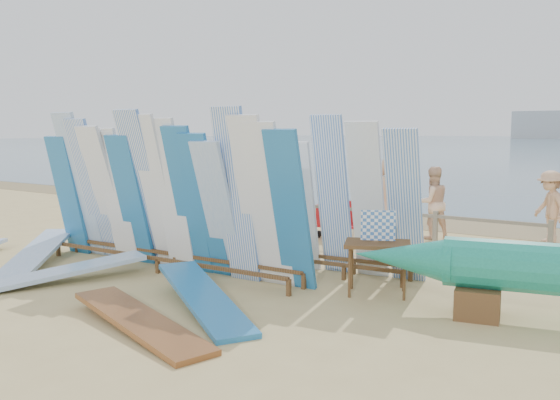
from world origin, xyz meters
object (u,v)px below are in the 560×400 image
Objects in this scene: flat_board_a at (37,264)px; beach_chair_left at (264,218)px; beachgoer_11 at (215,177)px; beachgoer_0 at (211,187)px; flat_board_d at (204,310)px; beachgoer_4 at (253,188)px; beachgoer_1 at (155,187)px; flat_board_c at (140,329)px; vendor_table at (377,267)px; stroller at (332,220)px; main_surfboard_rack at (165,199)px; beachgoer_8 at (432,203)px; beachgoer_9 at (550,207)px; side_surfboard_rack at (351,205)px; beachgoer_extra_1 at (181,180)px; beach_chair_right at (343,229)px; flat_board_b at (59,283)px; beachgoer_6 at (391,194)px.

flat_board_a is 5.54m from beach_chair_left.
beachgoer_0 is at bearing -48.61° from beachgoer_11.
beachgoer_4 is at bearing 63.13° from flat_board_d.
beachgoer_1 is (-4.22, 0.43, 0.50)m from beach_chair_left.
beachgoer_4 is at bearing 44.18° from flat_board_c.
beach_chair_left is (-4.75, 3.79, -0.15)m from vendor_table.
stroller is at bearing 103.91° from vendor_table.
main_surfboard_rack is 6.16m from beachgoer_8.
main_surfboard_rack is 8.18m from beachgoer_9.
beachgoer_4 is (-0.09, 6.63, 0.86)m from flat_board_a.
side_surfboard_rack is 2.72× the size of stroller.
beachgoer_4 is at bearing 91.33° from beachgoer_extra_1.
beach_chair_right is (-1.70, 2.94, -0.96)m from side_surfboard_rack.
flat_board_c is 9.39m from beachgoer_9.
vendor_table is 9.32m from beachgoer_0.
beachgoer_4 is at bearing 110.97° from main_surfboard_rack.
side_surfboard_rack is 3.07m from flat_board_d.
beachgoer_4 is (-5.22, 4.32, -0.35)m from side_surfboard_rack.
vendor_table is at bearing -46.04° from side_surfboard_rack.
flat_board_c is at bearing -142.91° from vendor_table.
beachgoer_1 reaches higher than flat_board_c.
flat_board_d is (-1.59, -2.02, -0.42)m from vendor_table.
main_surfboard_rack is 7.26m from beachgoer_1.
beachgoer_9 is (10.98, -0.22, -0.03)m from beachgoer_extra_1.
beachgoer_1 is 0.95× the size of beachgoer_8.
main_surfboard_rack reaches higher than beachgoer_11.
beachgoer_11 is (-6.60, 3.41, 0.64)m from beach_chair_right.
flat_board_d is 6.95m from beachgoer_8.
beachgoer_extra_1 is at bearing 139.04° from beach_chair_right.
side_surfboard_rack is 8.91m from beachgoer_1.
beachgoer_8 is (8.17, -2.19, -0.08)m from beachgoer_11.
beach_chair_left is at bearing 10.86° from beachgoer_4.
flat_board_b is at bearing -102.59° from stroller.
beachgoer_extra_1 is (-6.04, 6.71, -0.44)m from main_surfboard_rack.
beachgoer_6 is 4.03m from beachgoer_4.
vendor_table is 0.81× the size of beachgoer_0.
beach_chair_right is at bearing -23.50° from beachgoer_11.
beach_chair_right is at bearing 71.61° from beachgoer_1.
stroller is 0.63× the size of beachgoer_9.
beachgoer_0 is (-5.20, 1.60, 0.52)m from beach_chair_right.
side_surfboard_rack is 6.79m from beachgoer_4.
flat_board_b is 6.17m from beach_chair_right.
beach_chair_right is 3.84m from beachgoer_4.
flat_board_a is 1.67× the size of beachgoer_extra_1.
flat_board_a is (-4.35, 0.41, 0.00)m from flat_board_d.
flat_board_d is 1.02m from flat_board_c.
flat_board_b is at bearing 31.20° from beachgoer_6.
side_surfboard_rack is at bearing 23.89° from main_surfboard_rack.
beachgoer_11 is (-9.10, 7.04, 0.47)m from vendor_table.
beachgoer_0 reaches higher than beachgoer_1.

